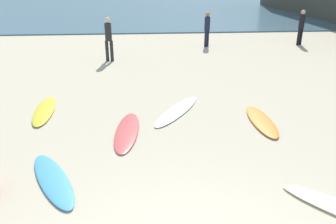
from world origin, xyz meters
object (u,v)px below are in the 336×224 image
surfboard_3 (262,121)px  beachgoer_mid (207,28)px  surfboard_4 (53,179)px  beachgoer_near (108,37)px  surfboard_1 (45,111)px  beachgoer_far (301,26)px  surfboard_2 (177,111)px  surfboard_5 (127,132)px

surfboard_3 → beachgoer_mid: (0.32, 9.52, 0.91)m
surfboard_4 → beachgoer_near: bearing=60.5°
surfboard_1 → beachgoer_mid: beachgoer_mid is taller
beachgoer_far → surfboard_3: bearing=30.1°
surfboard_2 → beachgoer_mid: bearing=-74.5°
beachgoer_mid → beachgoer_far: (4.94, -0.01, 0.05)m
surfboard_3 → beachgoer_far: (5.26, 9.52, 0.96)m
surfboard_2 → surfboard_3: (2.11, -0.90, 0.01)m
surfboard_3 → beachgoer_far: beachgoer_far is taller
surfboard_5 → beachgoer_far: beachgoer_far is taller
beachgoer_near → beachgoer_far: (9.69, 2.68, -0.04)m
surfboard_1 → surfboard_4: size_ratio=1.04×
surfboard_1 → beachgoer_far: bearing=32.7°
surfboard_5 → beachgoer_far: bearing=53.0°
surfboard_4 → beachgoer_mid: size_ratio=1.23×
surfboard_4 → beachgoer_far: beachgoer_far is taller
surfboard_3 → surfboard_2: bearing=157.7°
beachgoer_mid → beachgoer_far: size_ratio=0.96×
beachgoer_near → surfboard_3: bearing=126.7°
surfboard_4 → surfboard_5: surfboard_4 is taller
beachgoer_near → beachgoer_mid: beachgoer_near is taller
surfboard_5 → beachgoer_mid: beachgoer_mid is taller
beachgoer_near → beachgoer_mid: (4.75, 2.69, -0.09)m
surfboard_3 → surfboard_4: 5.30m
surfboard_2 → beachgoer_far: bearing=-99.3°
surfboard_5 → surfboard_3: bearing=9.9°
surfboard_1 → surfboard_3: 5.92m
surfboard_2 → beachgoer_near: bearing=-37.5°
surfboard_3 → surfboard_5: size_ratio=0.90×
surfboard_3 → beachgoer_near: (-4.43, 6.84, 1.00)m
surfboard_4 → beachgoer_far: size_ratio=1.18×
surfboard_1 → surfboard_5: bearing=-37.0°
surfboard_1 → beachgoer_near: (1.37, 5.66, 1.01)m
surfboard_1 → beachgoer_mid: (6.12, 8.35, 0.92)m
beachgoer_far → beachgoer_mid: bearing=-31.1°
surfboard_1 → surfboard_5: surfboard_1 is taller
surfboard_2 → surfboard_3: 2.30m
surfboard_1 → beachgoer_far: (11.06, 8.34, 0.96)m
surfboard_3 → beachgoer_mid: size_ratio=1.18×
surfboard_5 → beachgoer_near: (-0.96, 7.16, 1.02)m
surfboard_1 → surfboard_2: (3.69, -0.28, -0.01)m
surfboard_4 → beachgoer_mid: 12.89m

